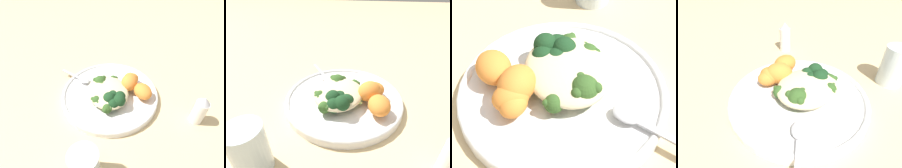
{
  "view_description": "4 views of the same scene",
  "coord_description": "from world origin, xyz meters",
  "views": [
    {
      "loc": [
        -0.35,
        0.14,
        0.41
      ],
      "look_at": [
        0.01,
        0.0,
        0.05
      ],
      "focal_mm": 28.0,
      "sensor_mm": 36.0,
      "label": 1
    },
    {
      "loc": [
        -0.36,
        -0.03,
        0.29
      ],
      "look_at": [
        0.01,
        0.03,
        0.05
      ],
      "focal_mm": 28.0,
      "sensor_mm": 36.0,
      "label": 2
    },
    {
      "loc": [
        0.33,
        -0.1,
        0.42
      ],
      "look_at": [
        0.02,
        0.01,
        0.04
      ],
      "focal_mm": 60.0,
      "sensor_mm": 36.0,
      "label": 3
    },
    {
      "loc": [
        0.23,
        0.19,
        0.27
      ],
      "look_at": [
        0.02,
        0.01,
        0.06
      ],
      "focal_mm": 28.0,
      "sensor_mm": 36.0,
      "label": 4
    }
  ],
  "objects": [
    {
      "name": "water_glass",
      "position": [
        -0.2,
        0.14,
        0.05
      ],
      "size": [
        0.06,
        0.06,
        0.1
      ],
      "primitive_type": "cylinder",
      "color": "silver",
      "rests_on": "ground_plane"
    },
    {
      "name": "plate",
      "position": [
        0.01,
        0.01,
        0.01
      ],
      "size": [
        0.3,
        0.3,
        0.02
      ],
      "color": "white",
      "rests_on": "ground_plane"
    },
    {
      "name": "salt_shaker",
      "position": [
        -0.16,
        -0.18,
        0.05
      ],
      "size": [
        0.03,
        0.03,
        0.09
      ],
      "color": "white",
      "rests_on": "ground_plane"
    },
    {
      "name": "broccoli_stalk_2",
      "position": [
        0.0,
        0.02,
        0.03
      ],
      "size": [
        0.07,
        0.09,
        0.03
      ],
      "rotation": [
        0.0,
        0.0,
        1.0
      ],
      "color": "#9EBC66",
      "rests_on": "plate"
    },
    {
      "name": "broccoli_stalk_3",
      "position": [
        -0.03,
        0.05,
        0.04
      ],
      "size": [
        0.04,
        0.12,
        0.03
      ],
      "rotation": [
        0.0,
        0.0,
        1.73
      ],
      "color": "#9EBC66",
      "rests_on": "plate"
    },
    {
      "name": "sweet_potato_chunk_3",
      "position": [
        -0.05,
        -0.07,
        0.04
      ],
      "size": [
        0.07,
        0.06,
        0.04
      ],
      "primitive_type": "ellipsoid",
      "rotation": [
        0.0,
        0.0,
        0.09
      ],
      "color": "orange",
      "rests_on": "plate"
    },
    {
      "name": "kale_tuft",
      "position": [
        -0.05,
        0.02,
        0.04
      ],
      "size": [
        0.06,
        0.07,
        0.04
      ],
      "color": "#193D1E",
      "rests_on": "plate"
    },
    {
      "name": "quinoa_mound",
      "position": [
        -0.01,
        0.02,
        0.04
      ],
      "size": [
        0.14,
        0.12,
        0.03
      ],
      "primitive_type": "ellipsoid",
      "color": "beige",
      "rests_on": "plate"
    },
    {
      "name": "broccoli_stalk_4",
      "position": [
        -0.05,
        0.03,
        0.03
      ],
      "size": [
        0.08,
        0.09,
        0.03
      ],
      "rotation": [
        0.0,
        0.0,
        2.22
      ],
      "color": "#9EBC66",
      "rests_on": "plate"
    },
    {
      "name": "broccoli_stalk_1",
      "position": [
        0.03,
        0.03,
        0.04
      ],
      "size": [
        0.09,
        0.08,
        0.04
      ],
      "rotation": [
        0.0,
        0.0,
        0.73
      ],
      "color": "#9EBC66",
      "rests_on": "plate"
    },
    {
      "name": "broccoli_stalk_0",
      "position": [
        0.02,
        -0.01,
        0.03
      ],
      "size": [
        0.08,
        0.03,
        0.03
      ],
      "rotation": [
        0.0,
        0.0,
        0.07
      ],
      "color": "#9EBC66",
      "rests_on": "plate"
    },
    {
      "name": "spoon",
      "position": [
        0.09,
        0.08,
        0.03
      ],
      "size": [
        0.11,
        0.08,
        0.01
      ],
      "rotation": [
        0.0,
        0.0,
        0.63
      ],
      "color": "#B7B7BC",
      "rests_on": "plate"
    },
    {
      "name": "sweet_potato_chunk_1",
      "position": [
        -0.0,
        -0.05,
        0.05
      ],
      "size": [
        0.08,
        0.08,
        0.05
      ],
      "primitive_type": "ellipsoid",
      "rotation": [
        0.0,
        0.0,
        5.58
      ],
      "color": "orange",
      "rests_on": "plate"
    },
    {
      "name": "sweet_potato_chunk_2",
      "position": [
        0.02,
        -0.06,
        0.04
      ],
      "size": [
        0.06,
        0.06,
        0.03
      ],
      "primitive_type": "ellipsoid",
      "rotation": [
        0.0,
        0.0,
        5.51
      ],
      "color": "orange",
      "rests_on": "plate"
    },
    {
      "name": "ground_plane",
      "position": [
        0.0,
        0.0,
        0.0
      ],
      "size": [
        4.0,
        4.0,
        0.0
      ],
      "primitive_type": "plane",
      "color": "#D6B784"
    },
    {
      "name": "sweet_potato_chunk_0",
      "position": [
        0.02,
        -0.06,
        0.04
      ],
      "size": [
        0.04,
        0.05,
        0.04
      ],
      "primitive_type": "ellipsoid",
      "rotation": [
        0.0,
        0.0,
        4.74
      ],
      "color": "orange",
      "rests_on": "plate"
    }
  ]
}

